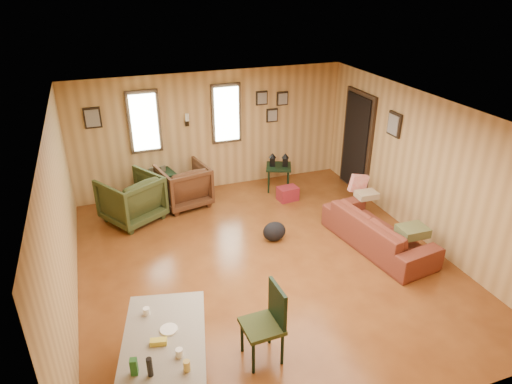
{
  "coord_description": "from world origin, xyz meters",
  "views": [
    {
      "loc": [
        -2.13,
        -5.5,
        4.11
      ],
      "look_at": [
        0.0,
        0.4,
        1.05
      ],
      "focal_mm": 32.0,
      "sensor_mm": 36.0,
      "label": 1
    }
  ],
  "objects_px": {
    "end_table": "(159,182)",
    "side_table": "(279,165)",
    "sofa": "(379,225)",
    "dining_table": "(164,342)",
    "recliner_green": "(131,197)",
    "recliner_brown": "(184,183)"
  },
  "relations": [
    {
      "from": "recliner_brown",
      "to": "recliner_green",
      "type": "bearing_deg",
      "value": 4.3
    },
    {
      "from": "end_table",
      "to": "dining_table",
      "type": "bearing_deg",
      "value": -98.14
    },
    {
      "from": "sofa",
      "to": "end_table",
      "type": "distance_m",
      "value": 4.22
    },
    {
      "from": "recliner_brown",
      "to": "dining_table",
      "type": "xyz_separation_m",
      "value": [
        -1.07,
        -4.23,
        0.2
      ]
    },
    {
      "from": "recliner_brown",
      "to": "recliner_green",
      "type": "height_order",
      "value": "recliner_green"
    },
    {
      "from": "end_table",
      "to": "dining_table",
      "type": "xyz_separation_m",
      "value": [
        -0.65,
        -4.56,
        0.24
      ]
    },
    {
      "from": "recliner_green",
      "to": "end_table",
      "type": "distance_m",
      "value": 0.86
    },
    {
      "from": "end_table",
      "to": "recliner_green",
      "type": "bearing_deg",
      "value": -133.44
    },
    {
      "from": "end_table",
      "to": "side_table",
      "type": "relative_size",
      "value": 0.91
    },
    {
      "from": "sofa",
      "to": "dining_table",
      "type": "height_order",
      "value": "dining_table"
    },
    {
      "from": "recliner_brown",
      "to": "end_table",
      "type": "distance_m",
      "value": 0.53
    },
    {
      "from": "side_table",
      "to": "dining_table",
      "type": "bearing_deg",
      "value": -125.52
    },
    {
      "from": "sofa",
      "to": "dining_table",
      "type": "xyz_separation_m",
      "value": [
        -3.73,
        -1.67,
        0.25
      ]
    },
    {
      "from": "side_table",
      "to": "sofa",
      "type": "bearing_deg",
      "value": -75.08
    },
    {
      "from": "recliner_green",
      "to": "dining_table",
      "type": "relative_size",
      "value": 0.61
    },
    {
      "from": "side_table",
      "to": "dining_table",
      "type": "height_order",
      "value": "dining_table"
    },
    {
      "from": "recliner_green",
      "to": "dining_table",
      "type": "height_order",
      "value": "recliner_green"
    },
    {
      "from": "sofa",
      "to": "recliner_green",
      "type": "height_order",
      "value": "recliner_green"
    },
    {
      "from": "recliner_green",
      "to": "end_table",
      "type": "bearing_deg",
      "value": -164.18
    },
    {
      "from": "recliner_green",
      "to": "side_table",
      "type": "distance_m",
      "value": 2.99
    },
    {
      "from": "sofa",
      "to": "recliner_green",
      "type": "xyz_separation_m",
      "value": [
        -3.67,
        2.27,
        0.07
      ]
    },
    {
      "from": "sofa",
      "to": "end_table",
      "type": "bearing_deg",
      "value": 38.69
    }
  ]
}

